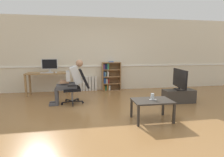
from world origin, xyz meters
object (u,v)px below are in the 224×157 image
object	(u,v)px
computer_desk	(48,76)
tv_screen	(180,79)
radiator	(85,84)
coffee_table	(152,103)
person_seated	(70,81)
spare_remote	(153,100)
office_chair	(77,85)
keyboard	(47,73)
drinking_glass	(152,97)
tv_stand	(179,96)
bookshelf	(110,77)
computer_mouse	(56,72)
imac_monitor	(50,65)

from	to	relation	value
computer_desk	tv_screen	distance (m)	4.21
radiator	coffee_table	distance (m)	3.42
computer_desk	person_seated	distance (m)	1.46
computer_desk	spare_remote	xyz separation A→B (m)	(2.60, -2.77, -0.19)
computer_desk	tv_screen	bearing A→B (deg)	-22.57
person_seated	office_chair	bearing A→B (deg)	90.00
keyboard	radiator	distance (m)	1.45
keyboard	person_seated	world-z (taller)	person_seated
computer_desk	person_seated	bearing A→B (deg)	-55.92
tv_screen	drinking_glass	distance (m)	1.72
radiator	coffee_table	size ratio (longest dim) A/B	1.08
radiator	spare_remote	size ratio (longest dim) A/B	5.84
spare_remote	radiator	bearing A→B (deg)	-138.93
tv_stand	computer_desk	bearing A→B (deg)	157.42
tv_stand	spare_remote	size ratio (longest dim) A/B	5.96
office_chair	person_seated	world-z (taller)	person_seated
keyboard	tv_screen	size ratio (longest dim) A/B	0.47
radiator	bookshelf	bearing A→B (deg)	-6.28
tv_screen	keyboard	bearing A→B (deg)	77.24
tv_screen	computer_mouse	bearing A→B (deg)	75.44
imac_monitor	keyboard	distance (m)	0.34
office_chair	coffee_table	distance (m)	2.23
radiator	drinking_glass	xyz separation A→B (m)	(1.35, -3.14, 0.25)
imac_monitor	person_seated	distance (m)	1.53
keyboard	radiator	size ratio (longest dim) A/B	0.47
computer_mouse	radiator	distance (m)	1.20
keyboard	tv_stand	size ratio (longest dim) A/B	0.46
computer_mouse	radiator	xyz separation A→B (m)	(0.96, 0.51, -0.50)
bookshelf	radiator	xyz separation A→B (m)	(-0.92, 0.10, -0.26)
computer_desk	keyboard	bearing A→B (deg)	-91.42
imac_monitor	person_seated	size ratio (longest dim) A/B	0.42
keyboard	office_chair	world-z (taller)	office_chair
office_chair	tv_screen	world-z (taller)	office_chair
tv_screen	office_chair	bearing A→B (deg)	89.60
computer_desk	imac_monitor	size ratio (longest dim) A/B	2.65
bookshelf	drinking_glass	xyz separation A→B (m)	(0.43, -3.04, -0.01)
keyboard	radiator	xyz separation A→B (m)	(1.25, 0.53, -0.50)
imac_monitor	office_chair	xyz separation A→B (m)	(0.94, -1.27, -0.50)
imac_monitor	tv_screen	bearing A→B (deg)	-23.88
keyboard	bookshelf	distance (m)	2.23
tv_screen	imac_monitor	bearing A→B (deg)	74.13
computer_mouse	tv_stand	bearing A→B (deg)	-22.58
office_chair	tv_stand	xyz separation A→B (m)	(2.87, -0.43, -0.34)
computer_desk	radiator	bearing A→B (deg)	17.35
bookshelf	tv_screen	world-z (taller)	bookshelf
person_seated	computer_desk	bearing A→B (deg)	-151.04
tv_screen	spare_remote	world-z (taller)	tv_screen
imac_monitor	coffee_table	bearing A→B (deg)	-48.26
bookshelf	radiator	size ratio (longest dim) A/B	1.25
computer_mouse	keyboard	bearing A→B (deg)	-176.10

